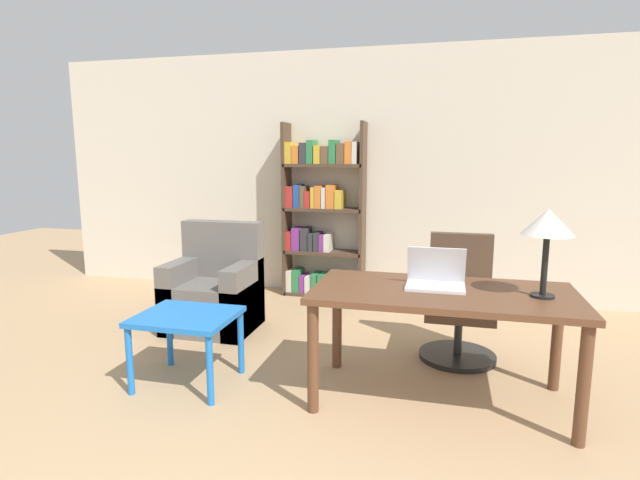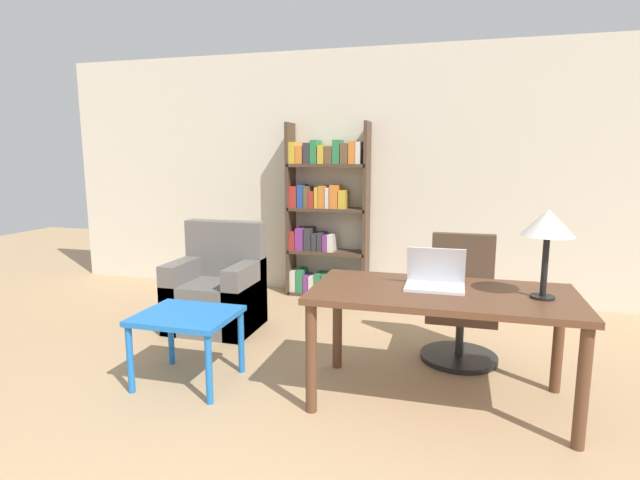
{
  "view_description": "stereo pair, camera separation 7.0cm",
  "coord_description": "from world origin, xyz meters",
  "px_view_note": "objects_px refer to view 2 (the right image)",
  "views": [
    {
      "loc": [
        0.6,
        -0.98,
        1.56
      ],
      "look_at": [
        -0.24,
        2.33,
        0.98
      ],
      "focal_mm": 28.0,
      "sensor_mm": 36.0,
      "label": 1
    },
    {
      "loc": [
        0.67,
        -0.96,
        1.56
      ],
      "look_at": [
        -0.24,
        2.33,
        0.98
      ],
      "focal_mm": 28.0,
      "sensor_mm": 36.0,
      "label": 2
    }
  ],
  "objects_px": {
    "desk": "(442,306)",
    "bookshelf": "(323,216)",
    "laptop": "(435,279)",
    "armchair": "(217,293)",
    "table_lamp": "(548,225)",
    "office_chair": "(461,306)",
    "side_table_blue": "(187,323)"
  },
  "relations": [
    {
      "from": "table_lamp",
      "to": "armchair",
      "type": "distance_m",
      "value": 2.87
    },
    {
      "from": "armchair",
      "to": "laptop",
      "type": "bearing_deg",
      "value": -23.09
    },
    {
      "from": "laptop",
      "to": "office_chair",
      "type": "bearing_deg",
      "value": 76.19
    },
    {
      "from": "desk",
      "to": "side_table_blue",
      "type": "height_order",
      "value": "desk"
    },
    {
      "from": "desk",
      "to": "office_chair",
      "type": "height_order",
      "value": "office_chair"
    },
    {
      "from": "bookshelf",
      "to": "desk",
      "type": "bearing_deg",
      "value": -58.35
    },
    {
      "from": "armchair",
      "to": "office_chair",
      "type": "bearing_deg",
      "value": -3.12
    },
    {
      "from": "office_chair",
      "to": "side_table_blue",
      "type": "bearing_deg",
      "value": -151.89
    },
    {
      "from": "table_lamp",
      "to": "armchair",
      "type": "bearing_deg",
      "value": 160.53
    },
    {
      "from": "desk",
      "to": "bookshelf",
      "type": "height_order",
      "value": "bookshelf"
    },
    {
      "from": "office_chair",
      "to": "armchair",
      "type": "distance_m",
      "value": 2.15
    },
    {
      "from": "table_lamp",
      "to": "armchair",
      "type": "height_order",
      "value": "table_lamp"
    },
    {
      "from": "desk",
      "to": "armchair",
      "type": "relative_size",
      "value": 1.68
    },
    {
      "from": "table_lamp",
      "to": "armchair",
      "type": "relative_size",
      "value": 0.55
    },
    {
      "from": "table_lamp",
      "to": "side_table_blue",
      "type": "xyz_separation_m",
      "value": [
        -2.26,
        -0.17,
        -0.74
      ]
    },
    {
      "from": "desk",
      "to": "bookshelf",
      "type": "bearing_deg",
      "value": 121.65
    },
    {
      "from": "laptop",
      "to": "armchair",
      "type": "distance_m",
      "value": 2.19
    },
    {
      "from": "desk",
      "to": "laptop",
      "type": "xyz_separation_m",
      "value": [
        -0.05,
        0.07,
        0.15
      ]
    },
    {
      "from": "table_lamp",
      "to": "laptop",
      "type": "bearing_deg",
      "value": 172.96
    },
    {
      "from": "armchair",
      "to": "bookshelf",
      "type": "bearing_deg",
      "value": 63.45
    },
    {
      "from": "office_chair",
      "to": "bookshelf",
      "type": "bearing_deg",
      "value": 136.39
    },
    {
      "from": "side_table_blue",
      "to": "armchair",
      "type": "distance_m",
      "value": 1.14
    },
    {
      "from": "armchair",
      "to": "side_table_blue",
      "type": "bearing_deg",
      "value": -73.1
    },
    {
      "from": "table_lamp",
      "to": "armchair",
      "type": "xyz_separation_m",
      "value": [
        -2.59,
        0.91,
        -0.84
      ]
    },
    {
      "from": "desk",
      "to": "office_chair",
      "type": "relative_size",
      "value": 1.69
    },
    {
      "from": "laptop",
      "to": "bookshelf",
      "type": "xyz_separation_m",
      "value": [
        -1.31,
        2.14,
        0.11
      ]
    },
    {
      "from": "laptop",
      "to": "office_chair",
      "type": "distance_m",
      "value": 0.83
    },
    {
      "from": "office_chair",
      "to": "desk",
      "type": "bearing_deg",
      "value": -99.23
    },
    {
      "from": "desk",
      "to": "table_lamp",
      "type": "bearing_deg",
      "value": -0.75
    },
    {
      "from": "desk",
      "to": "table_lamp",
      "type": "xyz_separation_m",
      "value": [
        0.57,
        -0.01,
        0.53
      ]
    },
    {
      "from": "desk",
      "to": "bookshelf",
      "type": "distance_m",
      "value": 2.61
    },
    {
      "from": "office_chair",
      "to": "bookshelf",
      "type": "relative_size",
      "value": 0.5
    }
  ]
}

